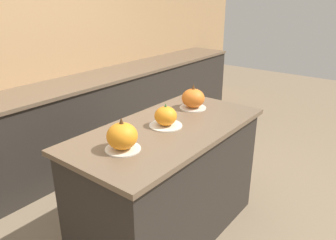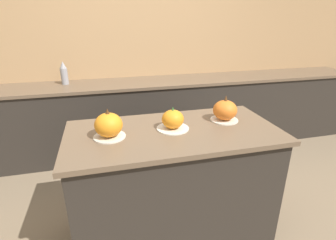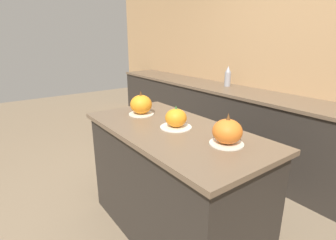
# 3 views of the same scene
# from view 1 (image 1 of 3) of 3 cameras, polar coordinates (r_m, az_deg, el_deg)

# --- Properties ---
(ground_plane) EXTENTS (12.00, 12.00, 0.00)m
(ground_plane) POSITION_cam_1_polar(r_m,az_deg,el_deg) (2.77, 0.12, -18.78)
(ground_plane) COLOR #847056
(wall_back) EXTENTS (8.00, 0.06, 2.50)m
(wall_back) POSITION_cam_1_polar(r_m,az_deg,el_deg) (3.58, -23.97, 10.97)
(wall_back) COLOR tan
(wall_back) RESTS_ON ground_plane
(kitchen_island) EXTENTS (1.51, 0.75, 0.91)m
(kitchen_island) POSITION_cam_1_polar(r_m,az_deg,el_deg) (2.50, 0.13, -10.78)
(kitchen_island) COLOR #2D2823
(kitchen_island) RESTS_ON ground_plane
(back_counter) EXTENTS (6.00, 0.60, 0.92)m
(back_counter) POSITION_cam_1_polar(r_m,az_deg,el_deg) (3.51, -19.43, -2.09)
(back_counter) COLOR #2D2823
(back_counter) RESTS_ON ground_plane
(pumpkin_cake_left) EXTENTS (0.22, 0.22, 0.21)m
(pumpkin_cake_left) POSITION_cam_1_polar(r_m,az_deg,el_deg) (1.95, -7.96, -2.91)
(pumpkin_cake_left) COLOR silver
(pumpkin_cake_left) RESTS_ON kitchen_island
(pumpkin_cake_center) EXTENTS (0.23, 0.23, 0.17)m
(pumpkin_cake_center) POSITION_cam_1_polar(r_m,az_deg,el_deg) (2.28, -0.42, 0.52)
(pumpkin_cake_center) COLOR silver
(pumpkin_cake_center) RESTS_ON kitchen_island
(pumpkin_cake_right) EXTENTS (0.21, 0.21, 0.20)m
(pumpkin_cake_right) POSITION_cam_1_polar(r_m,az_deg,el_deg) (2.65, 4.40, 3.71)
(pumpkin_cake_right) COLOR silver
(pumpkin_cake_right) RESTS_ON kitchen_island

